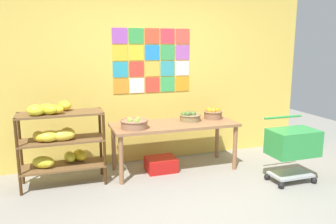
% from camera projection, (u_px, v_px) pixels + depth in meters
% --- Properties ---
extents(ground, '(9.74, 9.74, 0.00)m').
position_uv_depth(ground, '(199.00, 215.00, 3.53)').
color(ground, gray).
extents(back_wall_with_art, '(5.13, 0.07, 2.94)m').
position_uv_depth(back_wall_with_art, '(149.00, 64.00, 5.00)').
color(back_wall_with_art, '#E7C350').
rests_on(back_wall_with_art, ground).
extents(banana_shelf_unit, '(1.03, 0.47, 1.07)m').
position_uv_depth(banana_shelf_unit, '(58.00, 139.00, 4.18)').
color(banana_shelf_unit, '#41260D').
rests_on(banana_shelf_unit, ground).
extents(display_table, '(1.75, 0.68, 0.68)m').
position_uv_depth(display_table, '(174.00, 128.00, 4.71)').
color(display_table, '#946542').
rests_on(display_table, ground).
extents(fruit_basket_right, '(0.31, 0.31, 0.15)m').
position_uv_depth(fruit_basket_right, '(190.00, 117.00, 4.83)').
color(fruit_basket_right, olive).
rests_on(fruit_basket_right, display_table).
extents(fruit_basket_left, '(0.28, 0.28, 0.17)m').
position_uv_depth(fruit_basket_left, '(213.00, 113.00, 4.98)').
color(fruit_basket_left, '#8C6143').
rests_on(fruit_basket_left, display_table).
extents(fruit_basket_centre, '(0.37, 0.37, 0.15)m').
position_uv_depth(fruit_basket_centre, '(134.00, 123.00, 4.39)').
color(fruit_basket_centre, '#94684B').
rests_on(fruit_basket_centre, display_table).
extents(produce_crate_under_table, '(0.41, 0.34, 0.19)m').
position_uv_depth(produce_crate_under_table, '(161.00, 164.00, 4.75)').
color(produce_crate_under_table, red).
rests_on(produce_crate_under_table, ground).
extents(shopping_cart, '(0.60, 0.44, 0.83)m').
position_uv_depth(shopping_cart, '(293.00, 145.00, 4.30)').
color(shopping_cart, black).
rests_on(shopping_cart, ground).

